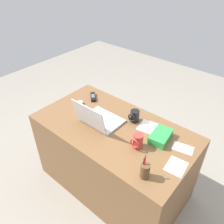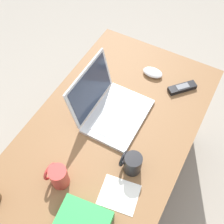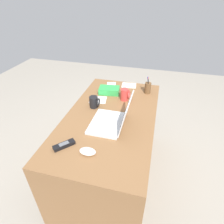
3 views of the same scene
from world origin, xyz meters
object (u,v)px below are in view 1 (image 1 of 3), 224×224
at_px(laptop, 98,119).
at_px(coffee_mug_white, 134,116).
at_px(cordless_phone, 93,97).
at_px(pen_holder, 145,171).
at_px(computer_mouse, 78,103).
at_px(coffee_mug_tall, 137,141).
at_px(snack_bag, 161,136).

relative_size(laptop, coffee_mug_white, 3.21).
xyz_separation_m(coffee_mug_white, cordless_phone, (0.51, -0.03, -0.04)).
height_order(laptop, pen_holder, laptop).
distance_m(computer_mouse, pen_holder, 0.96).
height_order(laptop, coffee_mug_tall, laptop).
xyz_separation_m(computer_mouse, pen_holder, (-0.91, 0.28, 0.04)).
bearing_deg(laptop, coffee_mug_tall, 178.20).
bearing_deg(laptop, snack_bag, -161.52).
height_order(computer_mouse, pen_holder, pen_holder).
bearing_deg(computer_mouse, laptop, 166.22).
bearing_deg(cordless_phone, computer_mouse, 83.78).
relative_size(coffee_mug_white, coffee_mug_tall, 0.92).
bearing_deg(computer_mouse, cordless_phone, -95.96).
relative_size(coffee_mug_white, snack_bag, 0.52).
distance_m(coffee_mug_tall, snack_bag, 0.20).
xyz_separation_m(pen_holder, snack_bag, (0.10, -0.36, -0.03)).
distance_m(laptop, pen_holder, 0.62).
distance_m(pen_holder, snack_bag, 0.38).
bearing_deg(computer_mouse, coffee_mug_tall, 172.86).
distance_m(laptop, computer_mouse, 0.34).
bearing_deg(coffee_mug_white, laptop, 47.07).
bearing_deg(computer_mouse, coffee_mug_white, -165.11).
height_order(computer_mouse, coffee_mug_white, coffee_mug_white).
xyz_separation_m(coffee_mug_tall, snack_bag, (-0.09, -0.18, -0.03)).
distance_m(laptop, coffee_mug_tall, 0.40).
height_order(coffee_mug_tall, snack_bag, coffee_mug_tall).
bearing_deg(cordless_phone, coffee_mug_white, 176.12).
relative_size(coffee_mug_tall, pen_holder, 0.62).
bearing_deg(coffee_mug_white, cordless_phone, -3.88).
distance_m(coffee_mug_white, snack_bag, 0.29).
height_order(computer_mouse, coffee_mug_tall, coffee_mug_tall).
relative_size(computer_mouse, snack_bag, 0.55).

